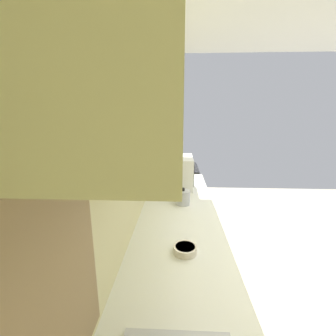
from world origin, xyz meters
TOP-DOWN VIEW (x-y plane):
  - ground_plane at (0.00, 0.00)m, footprint 6.35×6.35m
  - wall_back at (0.00, 1.62)m, footprint 4.09×0.12m
  - counter_run at (-0.43, 1.26)m, footprint 3.11×0.64m
  - upper_cabinets at (-0.43, 1.41)m, footprint 2.13×0.31m
  - window_back_wall at (-1.33, 1.55)m, footprint 0.48×0.02m
  - oven_range at (1.46, 1.26)m, footprint 0.67×0.62m
  - microwave at (0.61, 1.27)m, footprint 0.44×0.36m
  - bowl at (-0.60, 1.21)m, footprint 0.14×0.14m
  - kettle at (0.11, 1.21)m, footprint 0.17×0.13m

SIDE VIEW (x-z plane):
  - ground_plane at x=0.00m, z-range 0.00..0.00m
  - counter_run at x=-0.43m, z-range 0.00..0.89m
  - oven_range at x=1.46m, z-range -0.07..0.99m
  - bowl at x=-0.60m, z-range 0.89..0.93m
  - kettle at x=0.11m, z-range 0.87..1.02m
  - microwave at x=0.61m, z-range 0.88..1.22m
  - wall_back at x=0.00m, z-range 0.00..2.59m
  - window_back_wall at x=-1.33m, z-range 0.95..1.63m
  - upper_cabinets at x=-0.43m, z-range 1.57..2.13m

